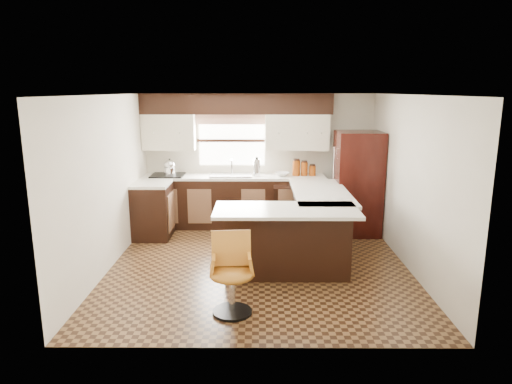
{
  "coord_description": "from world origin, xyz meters",
  "views": [
    {
      "loc": [
        -0.01,
        -6.21,
        2.46
      ],
      "look_at": [
        -0.04,
        0.45,
        0.97
      ],
      "focal_mm": 32.0,
      "sensor_mm": 36.0,
      "label": 1
    }
  ],
  "objects_px": {
    "peninsula_long": "(317,222)",
    "bar_chair": "(232,275)",
    "refrigerator": "(357,183)",
    "peninsula_return": "(287,242)"
  },
  "relations": [
    {
      "from": "peninsula_long",
      "to": "refrigerator",
      "type": "distance_m",
      "value": 1.26
    },
    {
      "from": "peninsula_long",
      "to": "bar_chair",
      "type": "distance_m",
      "value": 2.43
    },
    {
      "from": "bar_chair",
      "to": "peninsula_return",
      "type": "bearing_deg",
      "value": 54.6
    },
    {
      "from": "refrigerator",
      "to": "peninsula_return",
      "type": "bearing_deg",
      "value": -125.69
    },
    {
      "from": "peninsula_return",
      "to": "refrigerator",
      "type": "xyz_separation_m",
      "value": [
        1.32,
        1.84,
        0.44
      ]
    },
    {
      "from": "peninsula_long",
      "to": "refrigerator",
      "type": "bearing_deg",
      "value": 47.38
    },
    {
      "from": "peninsula_return",
      "to": "refrigerator",
      "type": "relative_size",
      "value": 0.93
    },
    {
      "from": "peninsula_long",
      "to": "bar_chair",
      "type": "xyz_separation_m",
      "value": [
        -1.2,
        -2.11,
        0.01
      ]
    },
    {
      "from": "peninsula_long",
      "to": "bar_chair",
      "type": "relative_size",
      "value": 2.14
    },
    {
      "from": "peninsula_long",
      "to": "refrigerator",
      "type": "height_order",
      "value": "refrigerator"
    }
  ]
}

